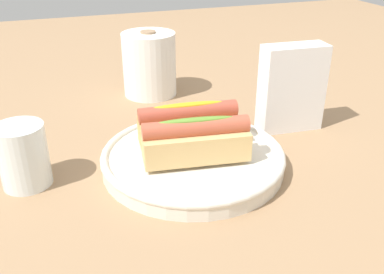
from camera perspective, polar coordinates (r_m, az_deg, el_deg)
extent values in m
plane|color=#9E7A56|center=(0.66, 1.05, -3.76)|extent=(2.40, 2.40, 0.00)
cylinder|color=silver|center=(0.65, 0.00, -2.91)|extent=(0.27, 0.27, 0.02)
torus|color=silver|center=(0.65, 0.00, -2.05)|extent=(0.27, 0.27, 0.01)
cube|color=#DBB270|center=(0.61, 0.52, -1.14)|extent=(0.16, 0.07, 0.04)
cylinder|color=#BC563D|center=(0.60, 0.53, 1.21)|extent=(0.15, 0.05, 0.03)
ellipsoid|color=olive|center=(0.59, 0.54, 2.22)|extent=(0.11, 0.03, 0.01)
cube|color=tan|center=(0.66, -0.48, 1.06)|extent=(0.15, 0.06, 0.04)
cylinder|color=#B24C38|center=(0.65, -0.49, 3.27)|extent=(0.15, 0.04, 0.03)
ellipsoid|color=gold|center=(0.64, -0.50, 4.22)|extent=(0.11, 0.02, 0.01)
cylinder|color=white|center=(0.64, -21.36, -2.31)|extent=(0.07, 0.07, 0.09)
cylinder|color=silver|center=(0.65, -21.13, -3.56)|extent=(0.06, 0.06, 0.05)
cylinder|color=white|center=(0.91, -5.63, 9.51)|extent=(0.11, 0.11, 0.13)
cylinder|color=#997A5B|center=(0.90, -5.82, 13.60)|extent=(0.03, 0.03, 0.00)
cube|color=white|center=(0.77, 12.98, 6.30)|extent=(0.11, 0.05, 0.15)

